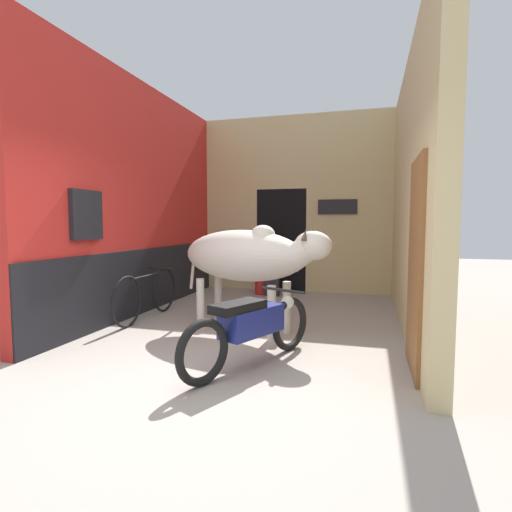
# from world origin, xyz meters

# --- Properties ---
(ground_plane) EXTENTS (30.00, 30.00, 0.00)m
(ground_plane) POSITION_xyz_m (0.00, 0.00, 0.00)
(ground_plane) COLOR #9E9389
(wall_left_shopfront) EXTENTS (0.25, 5.25, 3.75)m
(wall_left_shopfront) POSITION_xyz_m (-2.10, 2.62, 1.81)
(wall_left_shopfront) COLOR red
(wall_left_shopfront) RESTS_ON ground_plane
(wall_back_with_doorway) EXTENTS (4.02, 0.93, 3.75)m
(wall_back_with_doorway) POSITION_xyz_m (-0.11, 5.52, 1.58)
(wall_back_with_doorway) COLOR #D1BC84
(wall_back_with_doorway) RESTS_ON ground_plane
(wall_right_with_door) EXTENTS (0.22, 5.25, 3.75)m
(wall_right_with_door) POSITION_xyz_m (2.10, 2.58, 1.85)
(wall_right_with_door) COLOR #D1BC84
(wall_right_with_door) RESTS_ON ground_plane
(cow) EXTENTS (2.26, 1.23, 1.45)m
(cow) POSITION_xyz_m (-0.01, 1.86, 1.03)
(cow) COLOR beige
(cow) RESTS_ON ground_plane
(motorcycle_near) EXTENTS (0.94, 1.81, 0.74)m
(motorcycle_near) POSITION_xyz_m (0.41, 0.63, 0.42)
(motorcycle_near) COLOR black
(motorcycle_near) RESTS_ON ground_plane
(bicycle) EXTENTS (0.44, 1.81, 0.75)m
(bicycle) POSITION_xyz_m (-1.71, 2.14, 0.38)
(bicycle) COLOR black
(bicycle) RESTS_ON ground_plane
(shopkeeper_seated) EXTENTS (0.40, 0.34, 1.14)m
(shopkeeper_seated) POSITION_xyz_m (-0.32, 4.68, 0.59)
(shopkeeper_seated) COLOR #282833
(shopkeeper_seated) RESTS_ON ground_plane
(plastic_stool) EXTENTS (0.37, 0.37, 0.38)m
(plastic_stool) POSITION_xyz_m (-0.59, 4.71, 0.21)
(plastic_stool) COLOR red
(plastic_stool) RESTS_ON ground_plane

